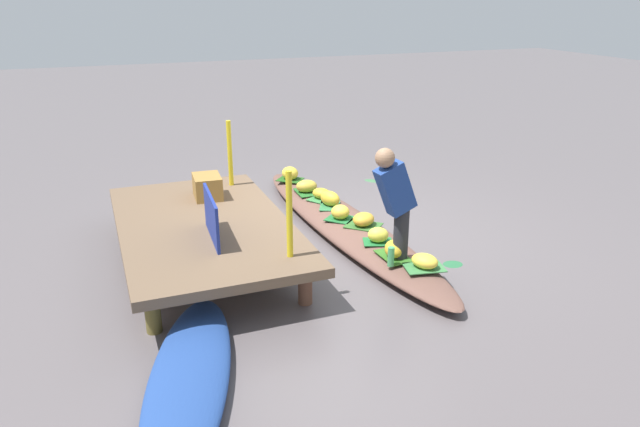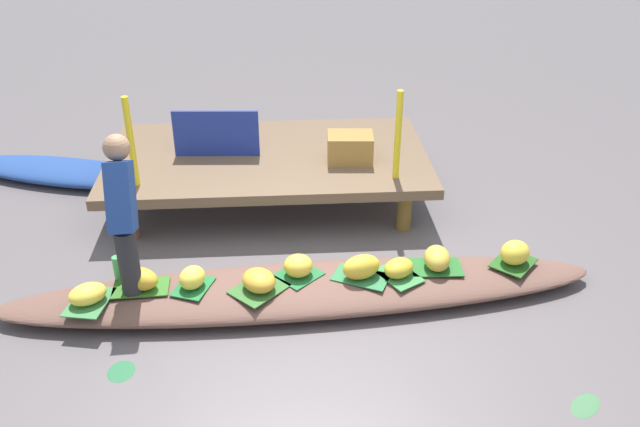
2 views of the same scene
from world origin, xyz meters
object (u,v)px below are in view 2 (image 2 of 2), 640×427
at_px(moored_boat, 67,172).
at_px(banana_bunch_0, 515,253).
at_px(banana_bunch_5, 88,294).
at_px(market_banner, 216,134).
at_px(banana_bunch_2, 361,267).
at_px(vendor_person, 122,208).
at_px(banana_bunch_3, 259,280).
at_px(water_bottle, 118,268).
at_px(produce_crate, 350,148).
at_px(vendor_boat, 302,290).
at_px(banana_bunch_6, 399,268).
at_px(banana_bunch_8, 140,279).
at_px(banana_bunch_4, 192,278).
at_px(banana_bunch_7, 298,266).
at_px(banana_bunch_1, 437,258).

xyz_separation_m(moored_boat, banana_bunch_0, (4.23, -2.24, 0.21)).
distance_m(banana_bunch_5, market_banner, 2.22).
distance_m(banana_bunch_2, vendor_person, 1.89).
bearing_deg(market_banner, banana_bunch_5, -110.10).
distance_m(banana_bunch_3, water_bottle, 1.14).
bearing_deg(produce_crate, vendor_boat, -108.87).
distance_m(banana_bunch_6, water_bottle, 2.24).
bearing_deg(produce_crate, banana_bunch_8, -138.30).
height_order(vendor_boat, banana_bunch_0, banana_bunch_0).
height_order(banana_bunch_2, water_bottle, water_bottle).
xyz_separation_m(banana_bunch_2, produce_crate, (0.07, 1.59, 0.33)).
bearing_deg(vendor_boat, banana_bunch_4, 179.46).
height_order(vendor_boat, banana_bunch_3, banana_bunch_3).
xyz_separation_m(vendor_person, market_banner, (0.56, 1.79, -0.17)).
relative_size(banana_bunch_4, banana_bunch_7, 1.01).
relative_size(banana_bunch_2, banana_bunch_3, 1.07).
height_order(banana_bunch_3, produce_crate, produce_crate).
xyz_separation_m(moored_boat, banana_bunch_5, (0.83, -2.55, 0.19)).
relative_size(banana_bunch_1, banana_bunch_6, 1.14).
height_order(banana_bunch_0, banana_bunch_1, banana_bunch_0).
relative_size(water_bottle, market_banner, 0.25).
relative_size(banana_bunch_7, banana_bunch_8, 0.75).
bearing_deg(market_banner, banana_bunch_0, -30.16).
bearing_deg(banana_bunch_3, vendor_boat, 16.16).
relative_size(banana_bunch_0, banana_bunch_7, 1.10).
bearing_deg(banana_bunch_0, water_bottle, -179.78).
bearing_deg(water_bottle, banana_bunch_2, -3.29).
bearing_deg(banana_bunch_7, banana_bunch_3, -151.45).
bearing_deg(vendor_person, banana_bunch_1, 1.93).
relative_size(banana_bunch_2, banana_bunch_7, 1.34).
bearing_deg(market_banner, banana_bunch_1, -38.87).
relative_size(moored_boat, vendor_person, 1.98).
relative_size(banana_bunch_2, produce_crate, 0.71).
bearing_deg(banana_bunch_6, banana_bunch_3, -174.50).
relative_size(market_banner, produce_crate, 1.92).
distance_m(banana_bunch_4, produce_crate, 2.18).
bearing_deg(banana_bunch_5, banana_bunch_3, 3.73).
xyz_separation_m(banana_bunch_5, produce_crate, (2.18, 1.78, 0.35)).
distance_m(banana_bunch_3, banana_bunch_7, 0.36).
bearing_deg(produce_crate, banana_bunch_6, -81.66).
bearing_deg(banana_bunch_0, vendor_person, -178.02).
bearing_deg(banana_bunch_6, water_bottle, 177.23).
height_order(banana_bunch_0, market_banner, market_banner).
bearing_deg(banana_bunch_7, water_bottle, 178.20).
distance_m(water_bottle, market_banner, 1.88).
relative_size(moored_boat, market_banner, 2.87).
bearing_deg(produce_crate, banana_bunch_2, -92.57).
relative_size(banana_bunch_2, vendor_person, 0.26).
xyz_separation_m(moored_boat, banana_bunch_6, (3.24, -2.36, 0.19)).
bearing_deg(moored_boat, market_banner, -1.61).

